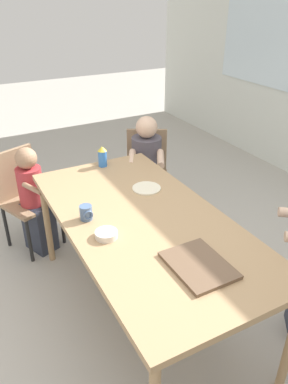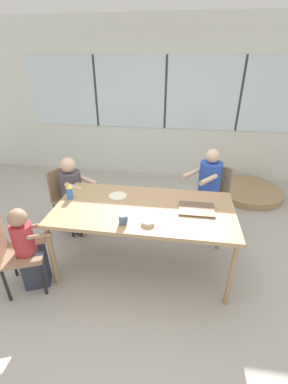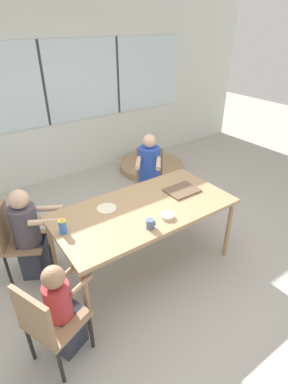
% 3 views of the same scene
% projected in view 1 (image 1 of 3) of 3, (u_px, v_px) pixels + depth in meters
% --- Properties ---
extents(ground_plane, '(16.00, 16.00, 0.00)m').
position_uv_depth(ground_plane, '(144.00, 310.00, 2.66)').
color(ground_plane, '#B2ADA3').
extents(dining_table, '(1.85, 0.93, 0.78)m').
position_uv_depth(dining_table, '(144.00, 226.00, 2.32)').
color(dining_table, tan).
rests_on(dining_table, ground_plane).
extents(chair_for_woman_green_shirt, '(0.54, 0.54, 0.86)m').
position_uv_depth(chair_for_woman_green_shirt, '(147.00, 167.00, 3.59)').
color(chair_for_woman_green_shirt, '#937556').
rests_on(chair_for_woman_green_shirt, ground_plane).
extents(chair_for_toddler, '(0.52, 0.52, 0.86)m').
position_uv_depth(chair_for_toddler, '(23.00, 191.00, 3.17)').
color(chair_for_toddler, '#937556').
rests_on(chair_for_toddler, ground_plane).
extents(person_woman_green_shirt, '(0.56, 0.47, 1.05)m').
position_uv_depth(person_woman_green_shirt, '(146.00, 177.00, 3.46)').
color(person_woman_green_shirt, '#333847').
rests_on(person_woman_green_shirt, ground_plane).
extents(person_toddler, '(0.42, 0.33, 0.93)m').
position_uv_depth(person_toddler, '(35.00, 204.00, 3.11)').
color(person_toddler, '#333847').
rests_on(person_toddler, ground_plane).
extents(food_tray_dark, '(0.36, 0.27, 0.02)m').
position_uv_depth(food_tray_dark, '(199.00, 265.00, 1.88)').
color(food_tray_dark, brown).
rests_on(food_tray_dark, dining_table).
extents(coffee_mug, '(0.08, 0.08, 0.09)m').
position_uv_depth(coffee_mug, '(86.00, 213.00, 2.25)').
color(coffee_mug, slate).
rests_on(coffee_mug, dining_table).
extents(sippy_cup, '(0.07, 0.07, 0.17)m').
position_uv_depth(sippy_cup, '(102.00, 156.00, 2.92)').
color(sippy_cup, blue).
rests_on(sippy_cup, dining_table).
extents(bowl_white_shallow, '(0.13, 0.13, 0.04)m').
position_uv_depth(bowl_white_shallow, '(106.00, 234.00, 2.10)').
color(bowl_white_shallow, silver).
rests_on(bowl_white_shallow, dining_table).
extents(plate_tortillas, '(0.20, 0.20, 0.01)m').
position_uv_depth(plate_tortillas, '(147.00, 188.00, 2.62)').
color(plate_tortillas, beige).
rests_on(plate_tortillas, dining_table).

